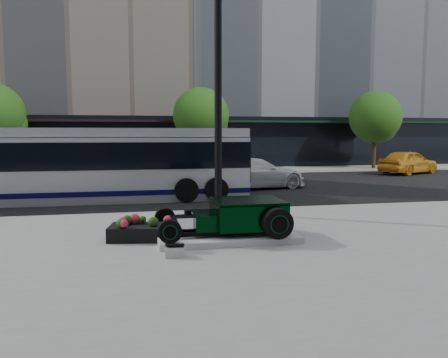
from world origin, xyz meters
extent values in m
plane|color=black|center=(0.00, 0.00, 0.00)|extent=(120.00, 120.00, 0.00)
cube|color=gray|center=(0.00, -10.50, 0.06)|extent=(70.00, 17.00, 0.12)
cube|color=gray|center=(0.00, 14.00, 0.06)|extent=(70.00, 4.00, 0.12)
cube|color=black|center=(-10.00, 16.20, 2.00)|extent=(22.00, 0.50, 4.00)
cube|color=black|center=(13.00, 16.20, 2.00)|extent=(24.00, 0.50, 4.00)
cube|color=black|center=(-10.00, 15.60, 3.60)|extent=(22.00, 1.60, 0.15)
cube|color=black|center=(13.00, 15.60, 3.60)|extent=(24.00, 1.60, 0.15)
sphere|color=#123D10|center=(-11.40, 13.30, 3.32)|extent=(2.60, 2.60, 2.60)
cylinder|color=black|center=(1.00, 13.00, 1.42)|extent=(0.28, 0.28, 2.60)
sphere|color=#123D10|center=(1.00, 13.00, 3.92)|extent=(3.80, 3.80, 3.80)
sphere|color=#123D10|center=(1.60, 13.30, 3.32)|extent=(2.60, 2.60, 2.60)
cylinder|color=black|center=(14.00, 13.00, 1.42)|extent=(0.28, 0.28, 2.60)
sphere|color=#123D10|center=(14.00, 13.00, 3.92)|extent=(3.80, 3.80, 3.80)
sphere|color=#123D10|center=(14.60, 13.30, 3.32)|extent=(2.60, 2.60, 2.60)
cube|color=silver|center=(-1.29, -6.18, 0.20)|extent=(3.40, 1.80, 0.15)
cube|color=black|center=(-1.29, -6.63, 0.37)|extent=(3.00, 0.08, 0.10)
cube|color=black|center=(-1.29, -5.73, 0.37)|extent=(3.00, 0.08, 0.10)
cube|color=black|center=(-0.74, -6.18, 0.72)|extent=(1.70, 1.45, 0.62)
cube|color=black|center=(-0.74, -6.18, 1.05)|extent=(1.70, 1.45, 0.06)
cube|color=black|center=(-1.84, -6.18, 0.60)|extent=(0.55, 1.05, 0.38)
cube|color=silver|center=(-2.39, -6.18, 0.55)|extent=(0.55, 0.55, 0.34)
cylinder|color=black|center=(-2.24, -6.18, 0.82)|extent=(0.18, 0.18, 0.10)
cylinder|color=black|center=(-2.74, -6.18, 0.43)|extent=(0.06, 1.55, 0.06)
cylinder|color=black|center=(-0.24, -7.03, 0.63)|extent=(0.72, 0.24, 0.72)
cylinder|color=black|center=(-0.24, -7.15, 0.63)|extent=(0.37, 0.02, 0.37)
torus|color=#09311C|center=(-0.24, -7.16, 0.63)|extent=(0.44, 0.02, 0.44)
cylinder|color=black|center=(-0.24, -5.33, 0.63)|extent=(0.72, 0.24, 0.72)
cylinder|color=black|center=(-0.24, -5.20, 0.63)|extent=(0.37, 0.02, 0.37)
torus|color=#09311C|center=(-0.24, -5.19, 0.63)|extent=(0.44, 0.02, 0.44)
cylinder|color=black|center=(-2.74, -6.96, 0.54)|extent=(0.54, 0.16, 0.54)
cylinder|color=black|center=(-2.74, -7.04, 0.54)|extent=(0.28, 0.02, 0.28)
torus|color=#09311C|center=(-2.74, -7.05, 0.54)|extent=(0.34, 0.02, 0.34)
cylinder|color=black|center=(-2.74, -5.40, 0.54)|extent=(0.54, 0.16, 0.54)
cylinder|color=black|center=(-2.74, -5.31, 0.54)|extent=(0.28, 0.02, 0.28)
torus|color=#09311C|center=(-2.74, -5.30, 0.54)|extent=(0.34, 0.02, 0.34)
cube|color=silver|center=(-2.69, -7.51, 0.23)|extent=(0.42, 0.33, 0.22)
cube|color=black|center=(-2.69, -7.51, 0.35)|extent=(0.42, 0.31, 0.15)
cylinder|color=black|center=(-0.82, -2.67, 4.07)|extent=(0.24, 0.24, 7.90)
cylinder|color=black|center=(-0.82, -2.67, 0.22)|extent=(0.43, 0.43, 0.20)
cube|color=black|center=(-3.24, -5.85, 0.30)|extent=(1.89, 1.17, 0.35)
sphere|color=#DE2744|center=(-3.86, -5.85, 0.58)|extent=(0.23, 0.23, 0.23)
sphere|color=#123D10|center=(-3.61, -5.85, 0.58)|extent=(0.23, 0.23, 0.23)
sphere|color=#DE2744|center=(-3.37, -5.85, 0.58)|extent=(0.23, 0.23, 0.23)
sphere|color=#123D10|center=(-3.12, -5.85, 0.58)|extent=(0.23, 0.23, 0.23)
sphere|color=#DE2744|center=(-2.87, -5.85, 0.58)|extent=(0.23, 0.23, 0.23)
sphere|color=#123D10|center=(-2.62, -5.85, 0.58)|extent=(0.23, 0.23, 0.23)
cube|color=silver|center=(-4.90, 1.77, 1.27)|extent=(12.00, 2.55, 2.55)
cube|color=#0B0848|center=(-4.90, 1.77, 0.42)|extent=(12.05, 2.60, 0.20)
cube|color=black|center=(-4.90, 1.77, 1.85)|extent=(12.05, 2.60, 1.05)
cube|color=silver|center=(-4.90, 1.77, 2.75)|extent=(12.00, 2.40, 0.35)
cube|color=black|center=(1.13, 1.77, 1.55)|extent=(0.06, 2.30, 1.70)
cylinder|color=black|center=(-1.50, 0.47, 0.48)|extent=(0.96, 0.28, 0.96)
cylinder|color=black|center=(-1.50, 3.07, 0.48)|extent=(0.96, 0.28, 0.96)
cylinder|color=black|center=(-0.30, 0.47, 0.48)|extent=(0.96, 0.28, 0.96)
cylinder|color=black|center=(-0.30, 3.07, 0.48)|extent=(0.96, 0.28, 0.96)
imported|color=white|center=(2.28, 4.16, 0.76)|extent=(5.57, 3.14, 1.52)
imported|color=orange|center=(14.51, 9.56, 0.80)|extent=(5.08, 3.64, 1.61)
camera|label=1|loc=(-3.48, -16.57, 2.72)|focal=35.00mm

